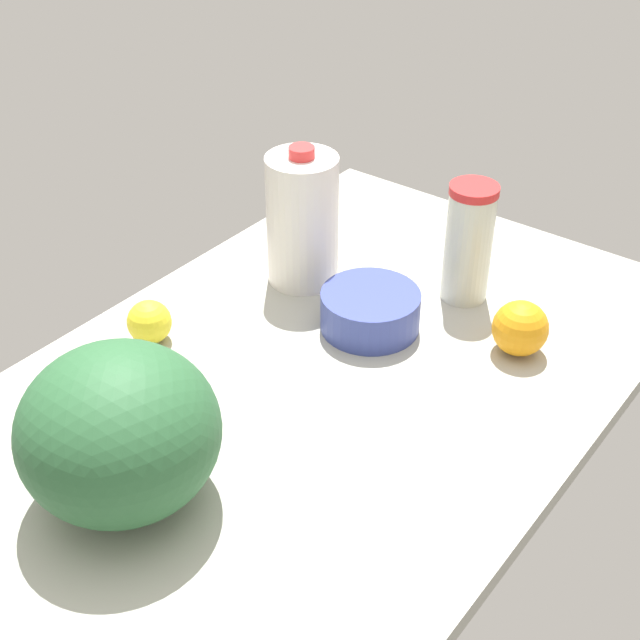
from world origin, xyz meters
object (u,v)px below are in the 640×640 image
object	(u,v)px
milk_jug	(302,220)
orange_near_front	(520,328)
lemon_loose	(149,322)
watermelon	(119,432)
mixing_bowl	(370,311)
tumbler_cup	(469,243)

from	to	relation	value
milk_jug	orange_near_front	world-z (taller)	milk_jug
lemon_loose	orange_near_front	xyz separation A→B (cm)	(32.06, -46.46, 0.82)
watermelon	milk_jug	size ratio (longest dim) A/B	1.01
mixing_bowl	lemon_loose	distance (cm)	34.29
mixing_bowl	lemon_loose	bearing A→B (deg)	133.39
watermelon	tumbler_cup	size ratio (longest dim) A/B	1.21
mixing_bowl	milk_jug	distance (cm)	19.98
milk_jug	lemon_loose	size ratio (longest dim) A/B	3.51
mixing_bowl	watermelon	world-z (taller)	watermelon
mixing_bowl	orange_near_front	world-z (taller)	orange_near_front
watermelon	lemon_loose	world-z (taller)	watermelon
milk_jug	watermelon	bearing A→B (deg)	-164.81
lemon_loose	orange_near_front	bearing A→B (deg)	-55.39
watermelon	tumbler_cup	bearing A→B (deg)	-8.91
lemon_loose	watermelon	bearing A→B (deg)	-138.38
tumbler_cup	orange_near_front	bearing A→B (deg)	-120.56
watermelon	mixing_bowl	bearing A→B (deg)	-3.58
mixing_bowl	watermelon	xyz separation A→B (cm)	(-48.20, 3.02, 7.40)
milk_jug	orange_near_front	bearing A→B (deg)	-85.04
milk_jug	orange_near_front	size ratio (longest dim) A/B	2.84
tumbler_cup	lemon_loose	xyz separation A→B (cm)	(-40.52, 32.12, -6.74)
lemon_loose	mixing_bowl	bearing A→B (deg)	-46.61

